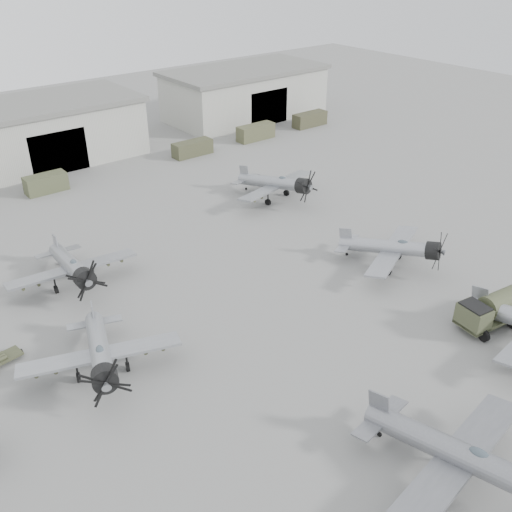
{
  "coord_description": "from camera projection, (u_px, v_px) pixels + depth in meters",
  "views": [
    {
      "loc": [
        -26.15,
        -21.17,
        29.33
      ],
      "look_at": [
        3.65,
        15.97,
        2.5
      ],
      "focal_mm": 40.0,
      "sensor_mm": 36.0,
      "label": 1
    }
  ],
  "objects": [
    {
      "name": "fuel_tanker",
      "position": [
        497.0,
        306.0,
        48.6
      ],
      "size": [
        8.11,
        3.65,
        3.02
      ],
      "rotation": [
        0.0,
        0.0,
        -0.14
      ],
      "color": "#40452D",
      "rests_on": "ground"
    },
    {
      "name": "aircraft_near_1",
      "position": [
        466.0,
        458.0,
        33.61
      ],
      "size": [
        13.54,
        12.19,
        5.38
      ],
      "rotation": [
        0.0,
        0.0,
        0.13
      ],
      "color": "gray",
      "rests_on": "ground"
    },
    {
      "name": "aircraft_far_0",
      "position": [
        73.0,
        267.0,
        53.34
      ],
      "size": [
        12.33,
        11.09,
        4.91
      ],
      "rotation": [
        0.0,
        0.0,
        -0.1
      ],
      "color": "gray",
      "rests_on": "ground"
    },
    {
      "name": "aircraft_mid_1",
      "position": [
        100.0,
        354.0,
        42.34
      ],
      "size": [
        12.11,
        10.91,
        4.87
      ],
      "rotation": [
        0.0,
        0.0,
        -0.34
      ],
      "color": "#96999E",
      "rests_on": "ground"
    },
    {
      "name": "hangar_right",
      "position": [
        245.0,
        93.0,
        103.72
      ],
      "size": [
        29.0,
        14.8,
        8.7
      ],
      "color": "#AEAFA3",
      "rests_on": "ground"
    },
    {
      "name": "hangar_center",
      "position": [
        39.0,
        132.0,
        83.0
      ],
      "size": [
        29.0,
        14.8,
        8.7
      ],
      "color": "#AEAFA3",
      "rests_on": "ground"
    },
    {
      "name": "support_truck_5",
      "position": [
        192.0,
        148.0,
        86.6
      ],
      "size": [
        6.26,
        2.2,
        2.21
      ],
      "primitive_type": "cube",
      "color": "#3E3F29",
      "rests_on": "ground"
    },
    {
      "name": "support_truck_3",
      "position": [
        46.0,
        183.0,
        74.18
      ],
      "size": [
        5.34,
        2.2,
        2.33
      ],
      "primitive_type": "cube",
      "color": "#464B31",
      "rests_on": "ground"
    },
    {
      "name": "support_truck_6",
      "position": [
        256.0,
        132.0,
        93.26
      ],
      "size": [
        6.57,
        2.2,
        2.46
      ],
      "primitive_type": "cube",
      "color": "#494B31",
      "rests_on": "ground"
    },
    {
      "name": "support_truck_7",
      "position": [
        310.0,
        119.0,
        99.92
      ],
      "size": [
        6.49,
        2.2,
        2.37
      ],
      "primitive_type": "cube",
      "color": "#3D3C27",
      "rests_on": "ground"
    },
    {
      "name": "aircraft_far_1",
      "position": [
        278.0,
        183.0,
        71.18
      ],
      "size": [
        12.73,
        11.46,
        5.05
      ],
      "rotation": [
        0.0,
        0.0,
        0.2
      ],
      "color": "gray",
      "rests_on": "ground"
    },
    {
      "name": "aircraft_mid_2",
      "position": [
        396.0,
        248.0,
        56.74
      ],
      "size": [
        11.68,
        10.57,
        4.76
      ],
      "rotation": [
        0.0,
        0.0,
        0.4
      ],
      "color": "#9A9CA2",
      "rests_on": "ground"
    },
    {
      "name": "ground",
      "position": [
        350.0,
        380.0,
        43.04
      ],
      "size": [
        220.0,
        220.0,
        0.0
      ],
      "primitive_type": "plane",
      "color": "slate",
      "rests_on": "ground"
    }
  ]
}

